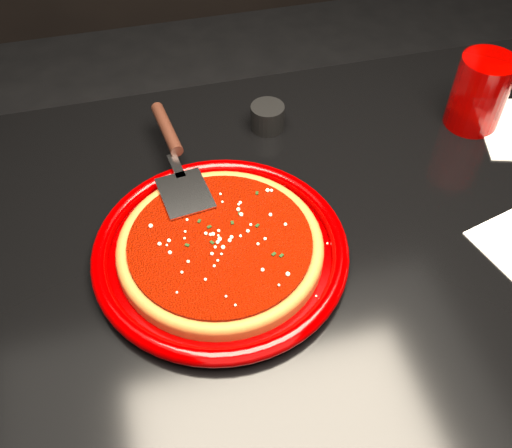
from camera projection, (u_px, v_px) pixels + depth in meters
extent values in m
cube|color=black|center=(298.00, 422.00, 1.43)|extent=(4.00, 4.00, 0.01)
cube|color=black|center=(309.00, 347.00, 1.15)|extent=(1.20, 0.80, 0.75)
cylinder|color=#6F0000|center=(221.00, 250.00, 0.82)|extent=(0.47, 0.47, 0.03)
cylinder|color=brown|center=(221.00, 248.00, 0.81)|extent=(0.37, 0.37, 0.01)
torus|color=brown|center=(220.00, 245.00, 0.81)|extent=(0.37, 0.37, 0.02)
cylinder|color=#740B00|center=(220.00, 243.00, 0.80)|extent=(0.33, 0.33, 0.01)
cylinder|color=#770000|center=(480.00, 93.00, 0.98)|extent=(0.11, 0.11, 0.13)
cylinder|color=black|center=(267.00, 117.00, 1.00)|extent=(0.08, 0.08, 0.05)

